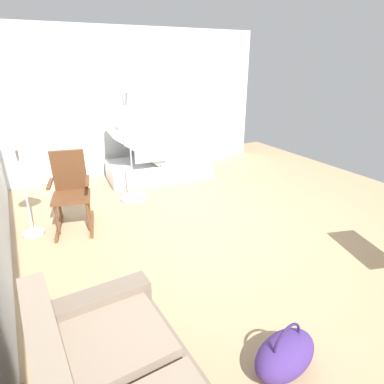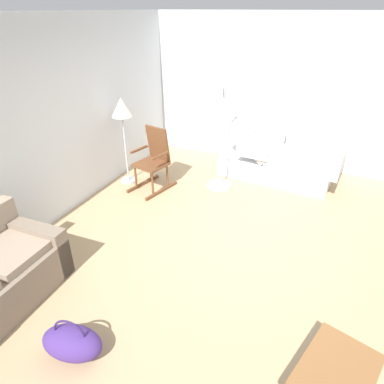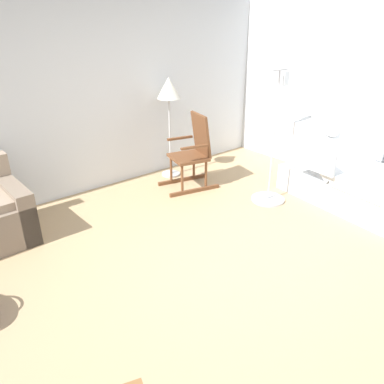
# 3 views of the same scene
# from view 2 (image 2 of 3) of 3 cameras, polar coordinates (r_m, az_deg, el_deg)

# --- Properties ---
(ground_plane) EXTENTS (7.31, 7.31, 0.00)m
(ground_plane) POSITION_cam_2_polar(r_m,az_deg,el_deg) (4.49, 6.44, -8.93)
(ground_plane) COLOR tan
(back_wall) EXTENTS (6.05, 0.10, 2.70)m
(back_wall) POSITION_cam_2_polar(r_m,az_deg,el_deg) (5.11, -21.68, 11.08)
(back_wall) COLOR silver
(back_wall) RESTS_ON ground
(side_wall) EXTENTS (0.10, 5.24, 2.70)m
(side_wall) POSITION_cam_2_polar(r_m,az_deg,el_deg) (6.62, 15.40, 15.75)
(side_wall) COLOR silver
(side_wall) RESTS_ON ground
(hospital_bed) EXTENTS (1.16, 2.14, 1.16)m
(hospital_bed) POSITION_cam_2_polar(r_m,az_deg,el_deg) (6.26, 14.23, 5.14)
(hospital_bed) COLOR silver
(hospital_bed) RESTS_ON ground
(rocking_chair) EXTENTS (0.85, 0.64, 1.05)m
(rocking_chair) POSITION_cam_2_polar(r_m,az_deg,el_deg) (5.67, -6.50, 5.41)
(rocking_chair) COLOR brown
(rocking_chair) RESTS_ON ground
(floor_lamp) EXTENTS (0.34, 0.34, 1.48)m
(floor_lamp) POSITION_cam_2_polar(r_m,az_deg,el_deg) (5.71, -11.77, 12.91)
(floor_lamp) COLOR #B2B5BA
(floor_lamp) RESTS_ON ground
(duffel_bag) EXTENTS (0.41, 0.61, 0.43)m
(duffel_bag) POSITION_cam_2_polar(r_m,az_deg,el_deg) (3.40, -19.64, -22.89)
(duffel_bag) COLOR #472D7A
(duffel_bag) RESTS_ON ground
(iv_pole) EXTENTS (0.44, 0.44, 1.69)m
(iv_pole) POSITION_cam_2_polar(r_m,az_deg,el_deg) (5.78, 4.77, 3.23)
(iv_pole) COLOR #B2B5BA
(iv_pole) RESTS_ON ground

